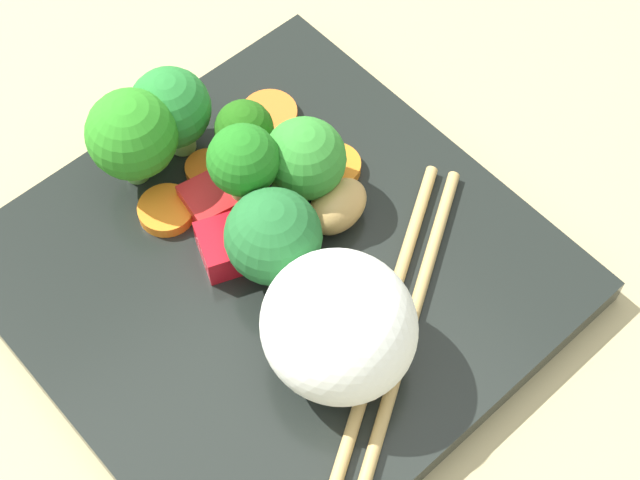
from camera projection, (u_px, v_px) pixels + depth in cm
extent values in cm
cube|color=tan|center=(278.00, 293.00, 52.25)|extent=(110.00, 110.00, 2.00)
cube|color=black|center=(276.00, 276.00, 50.66)|extent=(25.75, 25.75, 1.71)
ellipsoid|color=white|center=(339.00, 326.00, 44.65)|extent=(9.29, 9.09, 6.37)
cylinder|color=#6FA04D|center=(244.00, 191.00, 50.68)|extent=(1.97, 1.74, 3.03)
sphere|color=#21741D|center=(243.00, 160.00, 48.12)|extent=(3.69, 3.69, 3.69)
cylinder|color=#80B25A|center=(182.00, 137.00, 53.31)|extent=(1.91, 1.99, 1.73)
sphere|color=#25792F|center=(170.00, 108.00, 51.31)|extent=(4.40, 4.40, 4.40)
cylinder|color=#5DA23E|center=(266.00, 256.00, 49.38)|extent=(2.16, 2.18, 1.68)
sphere|color=#23682F|center=(260.00, 236.00, 47.36)|extent=(4.85, 4.85, 4.85)
cylinder|color=#69AD50|center=(134.00, 164.00, 51.98)|extent=(2.06, 2.10, 2.36)
sphere|color=#2D8A22|center=(132.00, 134.00, 49.73)|extent=(4.79, 4.79, 4.79)
cylinder|color=#81BC59|center=(244.00, 155.00, 52.63)|extent=(1.94, 2.06, 1.83)
sphere|color=#205C13|center=(244.00, 129.00, 51.00)|extent=(3.15, 3.15, 3.15)
cylinder|color=#62A156|center=(306.00, 184.00, 51.71)|extent=(1.65, 1.62, 1.66)
sphere|color=#33892F|center=(305.00, 159.00, 49.72)|extent=(4.35, 4.35, 4.35)
cylinder|color=orange|center=(269.00, 114.00, 54.83)|extent=(4.07, 4.07, 0.56)
cylinder|color=orange|center=(285.00, 151.00, 53.47)|extent=(2.91, 2.91, 0.56)
cylinder|color=orange|center=(207.00, 169.00, 52.82)|extent=(3.25, 3.25, 0.57)
cylinder|color=orange|center=(167.00, 210.00, 51.37)|extent=(3.85, 3.85, 0.68)
cylinder|color=orange|center=(335.00, 166.00, 52.86)|extent=(3.42, 3.42, 0.67)
cube|color=red|center=(204.00, 205.00, 51.14)|extent=(3.16, 3.11, 1.33)
cube|color=red|center=(223.00, 248.00, 49.47)|extent=(3.48, 3.21, 1.87)
ellipsoid|color=tan|center=(277.00, 211.00, 50.14)|extent=(3.94, 4.22, 2.68)
ellipsoid|color=tan|center=(335.00, 204.00, 50.56)|extent=(2.97, 3.93, 2.35)
cylinder|color=tan|center=(405.00, 341.00, 47.40)|extent=(10.76, 18.38, 0.64)
cylinder|color=tan|center=(381.00, 334.00, 47.59)|extent=(10.76, 18.38, 0.64)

